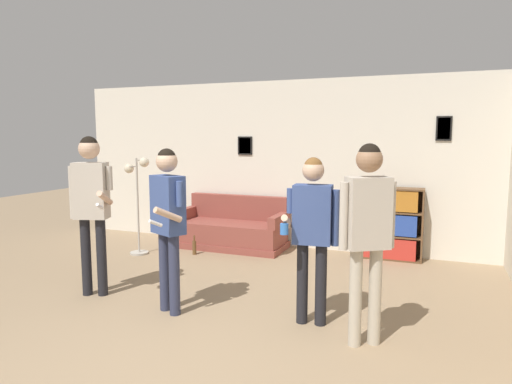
% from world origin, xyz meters
% --- Properties ---
extents(ground_plane, '(20.00, 20.00, 0.00)m').
position_xyz_m(ground_plane, '(0.00, 0.00, 0.00)').
color(ground_plane, '#937A5B').
extents(wall_back, '(8.25, 0.08, 2.70)m').
position_xyz_m(wall_back, '(0.00, 4.49, 1.35)').
color(wall_back, silver).
rests_on(wall_back, ground_plane).
extents(couch, '(1.79, 0.80, 0.82)m').
position_xyz_m(couch, '(-1.09, 4.07, 0.28)').
color(couch, brown).
rests_on(couch, ground_plane).
extents(bookshelf, '(0.90, 0.30, 1.06)m').
position_xyz_m(bookshelf, '(1.40, 4.27, 0.53)').
color(bookshelf, brown).
rests_on(bookshelf, ground_plane).
extents(floor_lamp, '(0.43, 0.28, 1.49)m').
position_xyz_m(floor_lamp, '(-2.24, 3.13, 0.97)').
color(floor_lamp, '#ADA89E').
rests_on(floor_lamp, ground_plane).
extents(person_player_foreground_left, '(0.57, 0.44, 1.81)m').
position_xyz_m(person_player_foreground_left, '(-1.60, 1.41, 1.13)').
color(person_player_foreground_left, black).
rests_on(person_player_foreground_left, ground_plane).
extents(person_player_foreground_center, '(0.46, 0.58, 1.69)m').
position_xyz_m(person_player_foreground_center, '(-0.52, 1.28, 1.04)').
color(person_player_foreground_center, '#2D334C').
rests_on(person_player_foreground_center, ground_plane).
extents(person_watcher_holding_cup, '(0.50, 0.44, 1.62)m').
position_xyz_m(person_watcher_holding_cup, '(0.91, 1.54, 0.99)').
color(person_watcher_holding_cup, black).
rests_on(person_watcher_holding_cup, ground_plane).
extents(person_spectator_near_bookshelf, '(0.43, 0.36, 1.75)m').
position_xyz_m(person_spectator_near_bookshelf, '(1.46, 1.28, 1.09)').
color(person_spectator_near_bookshelf, '#B7AD99').
rests_on(person_spectator_near_bookshelf, ground_plane).
extents(bottle_on_floor, '(0.06, 0.06, 0.30)m').
position_xyz_m(bottle_on_floor, '(-1.42, 3.42, 0.12)').
color(bottle_on_floor, brown).
rests_on(bottle_on_floor, ground_plane).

